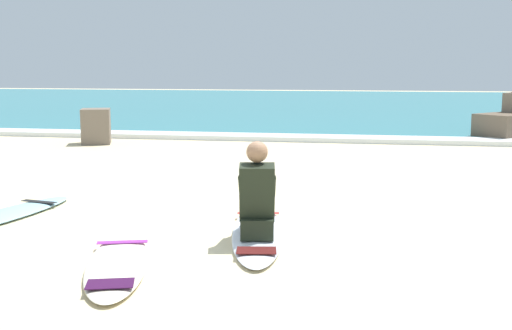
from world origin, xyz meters
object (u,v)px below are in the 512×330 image
(shoreline_rock, at_px, (96,126))
(surfboard_spare_near, at_px, (117,264))
(surfboard_main, at_px, (257,232))
(surfer_seated, at_px, (257,199))
(surfboard_spare_far, at_px, (1,216))

(shoreline_rock, bearing_deg, surfboard_spare_near, -64.83)
(surfboard_main, bearing_deg, surfboard_spare_near, -128.16)
(surfboard_spare_near, bearing_deg, surfer_seated, 44.17)
(surfer_seated, bearing_deg, surfboard_spare_near, -135.83)
(surfboard_spare_far, xyz_separation_m, shoreline_rock, (-1.96, 7.00, 0.36))
(surfboard_spare_far, bearing_deg, surfer_seated, -8.20)
(surfboard_main, bearing_deg, surfboard_spare_far, 176.58)
(surfboard_main, relative_size, surfboard_spare_far, 1.07)
(surfboard_main, distance_m, surfer_seated, 0.48)
(surfboard_main, relative_size, surfboard_spare_near, 1.25)
(surfer_seated, height_order, surfboard_spare_near, surfer_seated)
(surfboard_spare_far, bearing_deg, shoreline_rock, 105.65)
(surfer_seated, distance_m, surfboard_spare_far, 3.13)
(surfboard_spare_far, bearing_deg, surfboard_spare_near, -35.98)
(surfboard_spare_near, xyz_separation_m, shoreline_rock, (-3.98, 8.47, 0.36))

